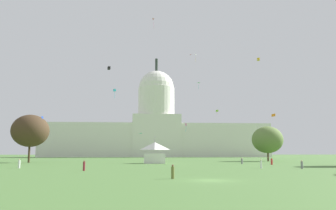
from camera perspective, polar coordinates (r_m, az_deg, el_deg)
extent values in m
plane|color=#4C7538|center=(37.47, 7.11, -12.21)|extent=(800.00, 800.00, 0.00)
cube|color=silver|center=(217.43, -11.22, -5.70)|extent=(69.73, 20.44, 20.47)
cube|color=silver|center=(220.58, 7.17, -5.82)|extent=(69.73, 20.44, 20.47)
cube|color=silver|center=(216.32, -1.95, -5.14)|extent=(29.17, 22.49, 25.69)
cylinder|color=silver|center=(218.37, -1.93, 0.52)|extent=(22.75, 22.75, 17.45)
sphere|color=silver|center=(219.80, -1.92, 2.77)|extent=(22.07, 22.07, 22.07)
cylinder|color=#2D3833|center=(223.06, -1.90, 6.59)|extent=(1.80, 1.80, 8.13)
cube|color=white|center=(93.70, -2.18, -8.78)|extent=(5.87, 5.39, 2.56)
pyramid|color=white|center=(93.70, -2.17, -6.75)|extent=(6.16, 5.66, 2.03)
cylinder|color=brown|center=(119.50, 16.12, -7.83)|extent=(0.58, 0.58, 4.39)
ellipsoid|color=olive|center=(119.57, 16.03, -5.50)|extent=(11.63, 11.27, 8.83)
cylinder|color=#42301E|center=(107.34, -21.86, -7.11)|extent=(0.58, 0.58, 6.28)
ellipsoid|color=#42301E|center=(107.51, -21.70, -3.96)|extent=(12.89, 12.65, 9.28)
cylinder|color=silver|center=(66.76, 15.04, -9.41)|extent=(0.37, 0.37, 1.44)
sphere|color=beige|center=(66.73, 15.02, -8.70)|extent=(0.25, 0.25, 0.22)
cylinder|color=red|center=(87.01, 16.68, -8.92)|extent=(0.65, 0.65, 1.41)
sphere|color=#A37556|center=(86.99, 16.66, -8.39)|extent=(0.29, 0.29, 0.21)
cylinder|color=maroon|center=(57.75, -13.64, -9.76)|extent=(0.51, 0.51, 1.44)
sphere|color=brown|center=(57.72, -13.61, -8.94)|extent=(0.31, 0.31, 0.22)
cylinder|color=olive|center=(39.35, 0.78, -11.08)|extent=(0.51, 0.51, 1.34)
sphere|color=brown|center=(39.31, 0.78, -9.92)|extent=(0.35, 0.35, 0.25)
cylinder|color=silver|center=(70.97, -23.28, -8.92)|extent=(0.57, 0.57, 1.48)
sphere|color=tan|center=(70.94, -23.25, -8.24)|extent=(0.29, 0.29, 0.21)
cylinder|color=gray|center=(90.61, 12.05, -9.04)|extent=(0.64, 0.64, 1.33)
sphere|color=beige|center=(90.59, 12.04, -8.54)|extent=(0.35, 0.35, 0.25)
cylinder|color=gray|center=(67.25, 21.16, -9.20)|extent=(0.55, 0.55, 1.30)
sphere|color=beige|center=(67.23, 21.12, -8.54)|extent=(0.33, 0.33, 0.25)
pyramid|color=white|center=(192.42, 4.44, 8.20)|extent=(1.44, 1.66, 0.30)
cylinder|color=gold|center=(191.63, 4.55, 7.51)|extent=(0.31, 0.32, 3.17)
cube|color=black|center=(158.68, -9.68, 5.90)|extent=(1.54, 1.58, 0.85)
cube|color=black|center=(158.84, -9.68, 6.13)|extent=(1.54, 1.58, 0.85)
pyramid|color=pink|center=(128.58, -2.23, 13.89)|extent=(0.90, 1.76, 0.40)
cylinder|color=pink|center=(127.83, -2.36, 12.99)|extent=(0.23, 0.28, 2.30)
cube|color=#D1339E|center=(147.07, 2.98, -3.22)|extent=(0.42, 1.19, 1.16)
cylinder|color=#33BCDB|center=(146.93, 2.98, -3.92)|extent=(0.34, 0.44, 2.51)
cube|color=orange|center=(93.81, 16.95, -1.61)|extent=(0.85, 1.04, 0.82)
pyramid|color=green|center=(193.99, 4.99, 3.61)|extent=(1.77, 1.61, 0.32)
cylinder|color=teal|center=(193.92, 5.05, 2.96)|extent=(0.09, 0.30, 2.48)
pyramid|color=teal|center=(173.03, -4.37, -4.74)|extent=(1.81, 1.92, 0.35)
cube|color=#8CD133|center=(177.07, 8.07, -1.03)|extent=(1.23, 1.19, 0.57)
cube|color=#8CD133|center=(177.12, 8.07, -0.87)|extent=(1.23, 1.19, 0.57)
cylinder|color=red|center=(176.97, 8.08, -1.31)|extent=(0.16, 0.20, 1.33)
pyramid|color=purple|center=(190.97, -2.26, -5.39)|extent=(1.75, 1.40, 0.15)
cylinder|color=purple|center=(191.20, -2.22, -6.11)|extent=(0.23, 0.29, 3.22)
cube|color=blue|center=(106.26, -19.95, -2.01)|extent=(0.66, 0.66, 1.00)
cylinder|color=blue|center=(106.15, -20.05, -2.89)|extent=(0.18, 0.24, 2.28)
pyramid|color=red|center=(109.35, 3.53, 8.06)|extent=(0.72, 1.27, 0.28)
cube|color=#33BCDB|center=(122.01, -8.78, 2.32)|extent=(1.05, 1.03, 0.41)
cube|color=#33BCDB|center=(122.08, -8.78, 2.52)|extent=(1.05, 1.03, 0.41)
cylinder|color=#33BCDB|center=(121.77, -8.77, 1.67)|extent=(0.09, 0.22, 2.45)
cube|color=gold|center=(123.38, 14.64, 7.16)|extent=(0.82, 0.83, 0.36)
cube|color=gold|center=(123.53, 14.63, 7.41)|extent=(0.82, 0.83, 0.36)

